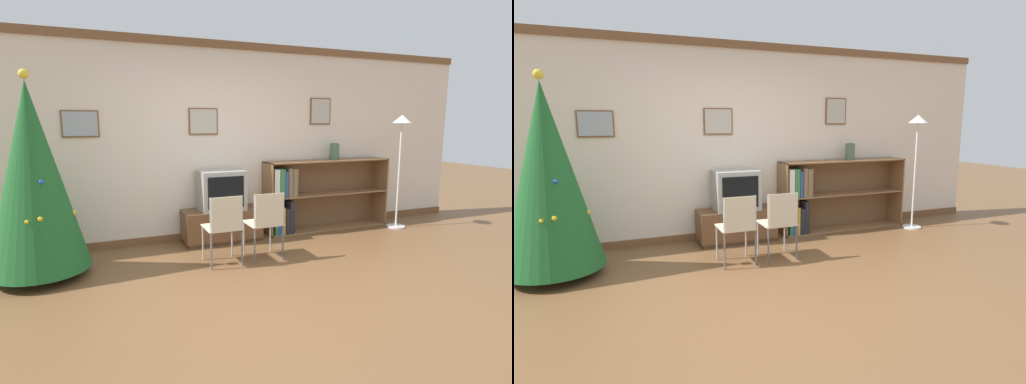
% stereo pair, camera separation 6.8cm
% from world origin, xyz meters
% --- Properties ---
extents(ground_plane, '(24.00, 24.00, 0.00)m').
position_xyz_m(ground_plane, '(0.00, 0.00, 0.00)').
color(ground_plane, brown).
extents(wall_back, '(8.61, 0.11, 2.70)m').
position_xyz_m(wall_back, '(0.00, 2.19, 1.35)').
color(wall_back, silver).
rests_on(wall_back, ground_plane).
extents(christmas_tree, '(0.99, 0.99, 2.14)m').
position_xyz_m(christmas_tree, '(-2.08, 1.38, 1.06)').
color(christmas_tree, maroon).
rests_on(christmas_tree, ground_plane).
extents(tv_console, '(1.06, 0.45, 0.45)m').
position_xyz_m(tv_console, '(0.08, 1.90, 0.23)').
color(tv_console, '#4C311E').
rests_on(tv_console, ground_plane).
extents(television, '(0.60, 0.43, 0.53)m').
position_xyz_m(television, '(0.08, 1.90, 0.72)').
color(television, '#9E9E99').
rests_on(television, tv_console).
extents(folding_chair_left, '(0.40, 0.40, 0.82)m').
position_xyz_m(folding_chair_left, '(-0.18, 0.98, 0.47)').
color(folding_chair_left, beige).
rests_on(folding_chair_left, ground_plane).
extents(folding_chair_right, '(0.40, 0.40, 0.82)m').
position_xyz_m(folding_chair_right, '(0.34, 0.98, 0.47)').
color(folding_chair_right, beige).
rests_on(folding_chair_right, ground_plane).
extents(bookshelf, '(2.01, 0.36, 1.06)m').
position_xyz_m(bookshelf, '(1.44, 1.96, 0.53)').
color(bookshelf, olive).
rests_on(bookshelf, ground_plane).
extents(vase, '(0.14, 0.14, 0.25)m').
position_xyz_m(vase, '(1.92, 1.99, 1.19)').
color(vase, '#47664C').
rests_on(vase, bookshelf).
extents(standing_lamp, '(0.28, 0.28, 1.73)m').
position_xyz_m(standing_lamp, '(2.82, 1.58, 1.33)').
color(standing_lamp, silver).
rests_on(standing_lamp, ground_plane).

